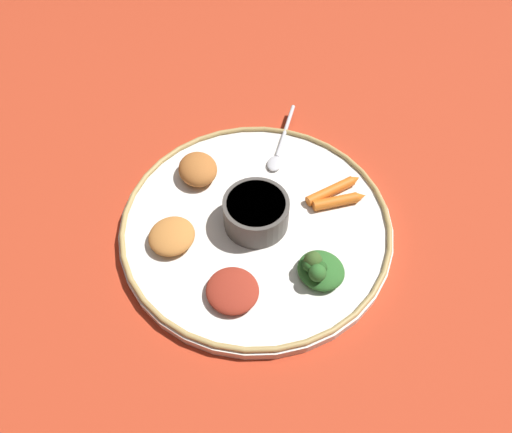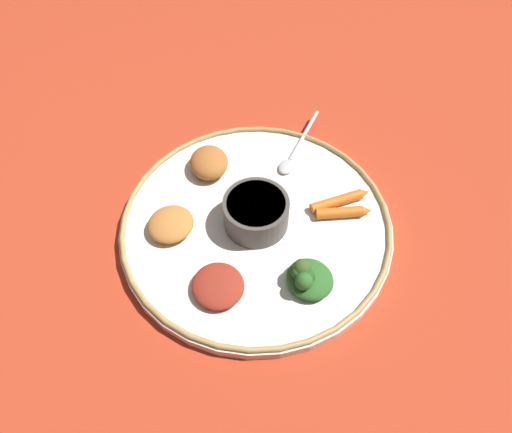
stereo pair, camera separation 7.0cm
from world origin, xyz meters
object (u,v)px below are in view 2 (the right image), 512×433
(spoon, at_px, (295,152))
(carrot_near_spoon, at_px, (343,212))
(greens_pile, at_px, (308,278))
(carrot_outer, at_px, (340,200))
(center_bowl, at_px, (256,212))

(spoon, bearing_deg, carrot_near_spoon, -116.73)
(greens_pile, bearing_deg, carrot_outer, 13.16)
(spoon, relative_size, carrot_near_spoon, 2.18)
(greens_pile, xyz_separation_m, carrot_near_spoon, (0.13, 0.02, -0.01))
(center_bowl, xyz_separation_m, greens_pile, (-0.04, -0.12, -0.01))
(spoon, relative_size, greens_pile, 2.10)
(greens_pile, distance_m, carrot_near_spoon, 0.13)
(carrot_near_spoon, xyz_separation_m, carrot_outer, (0.02, 0.02, -0.00))
(center_bowl, height_order, carrot_near_spoon, center_bowl)
(carrot_outer, bearing_deg, carrot_near_spoon, -137.69)
(carrot_near_spoon, bearing_deg, greens_pile, -171.85)
(greens_pile, bearing_deg, center_bowl, 70.27)
(carrot_near_spoon, bearing_deg, center_bowl, 131.69)
(greens_pile, relative_size, carrot_near_spoon, 1.04)
(greens_pile, height_order, carrot_outer, greens_pile)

